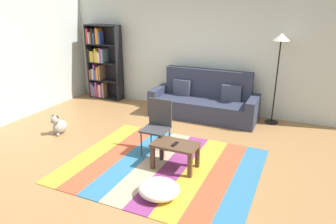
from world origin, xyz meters
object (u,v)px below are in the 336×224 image
Objects in this scene: dog at (59,126)px; tv_remote at (175,144)px; bookshelf at (101,63)px; pouf at (159,189)px; standing_lamp at (280,49)px; coffee_table at (175,149)px; couch at (204,102)px; folding_chair at (158,122)px.

tv_remote is (2.52, -0.33, 0.26)m from dog.
bookshelf is 12.27× the size of tv_remote.
pouf is 1.37× the size of dog.
bookshelf is 4.27m from standing_lamp.
bookshelf is 2.74× the size of coffee_table.
couch is 1.84m from standing_lamp.
couch is at bearing 116.53° from folding_chair.
standing_lamp reaches higher than folding_chair.
couch is 2.90m from bookshelf.
tv_remote is (-0.09, 0.72, 0.31)m from pouf.
tv_remote is 0.64m from folding_chair.
couch reaches higher than pouf.
bookshelf is 2.49m from dog.
coffee_table is at bearing -7.12° from folding_chair.
bookshelf is 3.39× the size of pouf.
pouf is (0.10, -0.75, -0.21)m from coffee_table.
dog is 2.65× the size of tv_remote.
pouf is 0.78m from tv_remote.
folding_chair is at bearing 141.69° from coffee_table.
tv_remote is at bearing -76.71° from coffee_table.
bookshelf reaches higher than tv_remote.
standing_lamp is (1.40, 0.22, 1.17)m from couch.
dog is (-2.60, 1.04, 0.05)m from pouf.
dog is at bearing 158.21° from pouf.
dog is (0.63, -2.30, -0.74)m from bookshelf.
couch is 2.51× the size of folding_chair.
folding_chair is at bearing 2.26° from dog.
coffee_table is 1.69× the size of dog.
couch is at bearing -5.65° from bookshelf.
pouf is 2.81m from dog.
dog is at bearing -137.46° from couch.
coffee_table is 2.53m from dog.
coffee_table is at bearing 108.32° from tv_remote.
pouf is (3.24, -3.34, -0.79)m from bookshelf.
coffee_table is (3.14, -2.59, -0.58)m from bookshelf.
pouf is 0.60× the size of folding_chair.
standing_lamp is (4.23, -0.06, 0.61)m from bookshelf.
couch reaches higher than folding_chair.
bookshelf reaches higher than couch.
folding_chair is at bearing -94.66° from couch.
coffee_table is at bearing -113.29° from standing_lamp.
dog is 0.22× the size of standing_lamp.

